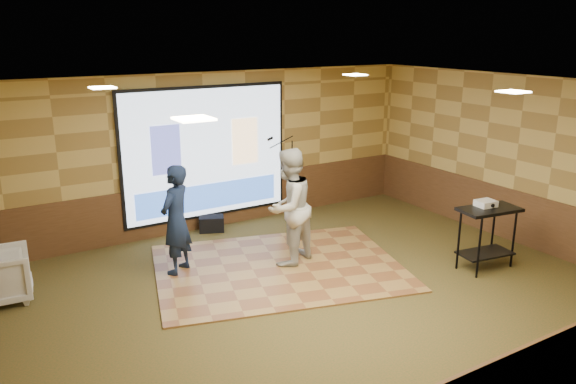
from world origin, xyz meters
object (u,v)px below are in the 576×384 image
projector_screen (207,154)px  mic_stand (290,198)px  av_table (488,226)px  duffel_bag (211,224)px  projector (486,203)px  dance_floor (279,267)px  banquet_chair (0,276)px  player_left (176,220)px  player_right (289,207)px

projector_screen → mic_stand: (1.56, -0.46, -0.98)m
av_table → duffel_bag: 5.02m
projector_screen → projector: (3.06, -4.01, -0.40)m
av_table → dance_floor: bearing=149.0°
mic_stand → duffel_bag: (-1.60, 0.28, -0.35)m
banquet_chair → duffel_bag: 3.91m
banquet_chair → player_left: bearing=-94.1°
projector_screen → player_left: 2.21m
duffel_bag → banquet_chair: bearing=-163.5°
projector → mic_stand: mic_stand is taller
player_left → projector: size_ratio=5.81×
player_left → projector: player_left is taller
projector_screen → banquet_chair: size_ratio=4.03×
projector_screen → projector: size_ratio=11.07×
player_left → player_right: bearing=122.5°
dance_floor → banquet_chair: bearing=164.6°
dance_floor → duffel_bag: size_ratio=8.33×
mic_stand → duffel_bag: mic_stand is taller
player_left → duffel_bag: 2.10m
av_table → duffel_bag: av_table is taller
mic_stand → player_right: bearing=-121.8°
projector → player_left: bearing=158.1°
banquet_chair → player_right: bearing=-98.2°
banquet_chair → projector_screen: bearing=-65.7°
projector_screen → dance_floor: projector_screen is taller
dance_floor → duffel_bag: (-0.21, 2.19, 0.13)m
dance_floor → duffel_bag: duffel_bag is taller
player_right → duffel_bag: size_ratio=4.09×
duffel_bag → mic_stand: bearing=-9.9°
player_left → duffel_bag: bearing=-167.2°
player_right → player_left: bearing=-42.6°
dance_floor → player_right: player_right is taller
av_table → banquet_chair: 7.39m
player_right → banquet_chair: bearing=-36.7°
projector_screen → player_right: (0.41, -2.31, -0.49)m
projector_screen → av_table: (3.05, -4.10, -0.75)m
player_left → av_table: size_ratio=1.70×
projector → banquet_chair: size_ratio=0.36×
dance_floor → mic_stand: size_ratio=2.20×
dance_floor → player_right: (0.23, 0.07, 0.97)m
player_right → banquet_chair: size_ratio=2.32×
player_left → projector: (4.34, -2.30, 0.17)m
player_left → banquet_chair: bearing=-47.4°
dance_floor → banquet_chair: (-3.95, 1.09, 0.36)m
duffel_bag → projector: bearing=-51.0°
dance_floor → projector: bearing=-29.5°
projector → mic_stand: size_ratio=0.17×
dance_floor → player_right: 1.00m
av_table → duffel_bag: bearing=128.2°
dance_floor → mic_stand: (1.38, 1.91, 0.48)m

